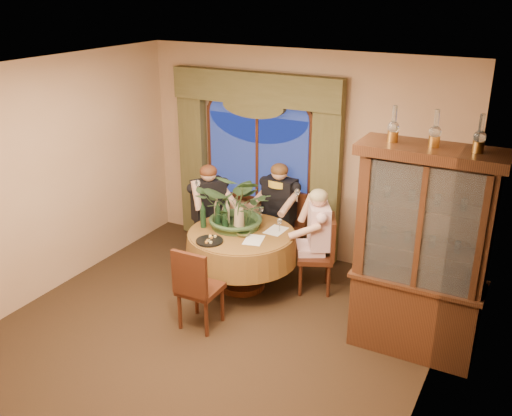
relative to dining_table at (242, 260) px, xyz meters
The scene contains 36 objects.
floor 1.32m from the dining_table, 81.05° to the right, with size 5.00×5.00×0.00m, color black.
wall_back 1.63m from the dining_table, 81.05° to the left, with size 4.50×4.50×0.00m, color #9F7856.
wall_right 2.93m from the dining_table, 27.06° to the right, with size 5.00×5.00×0.00m, color #9F7856.
ceiling 2.74m from the dining_table, 81.05° to the right, with size 5.00×5.00×0.00m, color white.
window 1.55m from the dining_table, 108.87° to the left, with size 1.62×0.10×1.32m, color navy, non-canonical shape.
arched_transom 2.11m from the dining_table, 108.87° to the left, with size 1.60×0.06×0.44m, color navy, non-canonical shape.
drapery_left 1.99m from the dining_table, 141.75° to the left, with size 0.38×0.14×2.32m, color #433F20.
drapery_right 1.52m from the dining_table, 60.98° to the left, with size 0.38×0.14×2.32m, color #433F20.
swag_valance 2.24m from the dining_table, 110.13° to the left, with size 2.45×0.16×0.42m, color #433F20, non-canonical shape.
dining_table is the anchor object (origin of this frame).
china_cabinet 2.33m from the dining_table, ahead, with size 1.35×0.53×2.18m, color #321A0F.
oil_lamp_left 2.70m from the dining_table, 10.03° to the right, with size 0.11×0.11×0.34m, color #A5722D, non-canonical shape.
oil_lamp_center 2.97m from the dining_table, ahead, with size 0.11×0.11×0.34m, color #A5722D, non-canonical shape.
oil_lamp_right 3.26m from the dining_table, ahead, with size 0.11×0.11×0.34m, color #A5722D, non-canonical shape.
chair_right 0.90m from the dining_table, 23.60° to the left, with size 0.42×0.42×0.96m, color black.
chair_back_right 0.89m from the dining_table, 78.97° to the left, with size 0.42×0.42×0.96m, color black.
chair_back 0.93m from the dining_table, 140.16° to the left, with size 0.42×0.42×0.96m, color black.
chair_front_left 0.96m from the dining_table, 88.80° to the right, with size 0.42×0.42×0.96m, color black.
person_pink 0.98m from the dining_table, 29.14° to the left, with size 0.46×0.43×1.30m, color beige, non-canonical shape.
person_back 0.98m from the dining_table, 147.41° to the left, with size 0.49×0.44×1.35m, color black, non-canonical shape.
person_scarf 1.00m from the dining_table, 86.61° to the left, with size 0.49×0.45×1.37m, color black, non-canonical shape.
stoneware_vase 0.52m from the dining_table, 133.28° to the left, with size 0.14×0.14×0.26m, color tan, non-canonical shape.
centerpiece_plant 1.02m from the dining_table, 126.60° to the left, with size 1.00×1.11×0.87m, color #314E2B.
olive_bowl 0.42m from the dining_table, 50.37° to the right, with size 0.16×0.16×0.05m, color #525A2E.
cheese_platter 0.60m from the dining_table, 114.16° to the right, with size 0.32×0.32×0.02m, color black.
wine_bottle_0 0.68m from the dining_table, 165.95° to the left, with size 0.07×0.07×0.33m, color tan.
wine_bottle_1 0.60m from the dining_table, 160.90° to the left, with size 0.07×0.07×0.33m, color tan.
wine_bottle_2 0.58m from the dining_table, 167.94° to the right, with size 0.07×0.07×0.33m, color black.
wine_bottle_3 0.63m from the dining_table, behind, with size 0.07×0.07×0.33m, color black.
wine_bottle_4 0.73m from the dining_table, 169.16° to the right, with size 0.07×0.07×0.33m, color black.
wine_bottle_5 0.67m from the dining_table, 146.06° to the left, with size 0.07×0.07×0.33m, color black.
tasting_paper_0 0.47m from the dining_table, 29.71° to the right, with size 0.21×0.30×0.00m, color white.
tasting_paper_1 0.57m from the dining_table, 33.29° to the left, with size 0.21×0.30×0.00m, color white.
wine_glass_person_pink 0.65m from the dining_table, 29.14° to the left, with size 0.07×0.07×0.18m, color silver, non-canonical shape.
wine_glass_person_back 0.65m from the dining_table, 147.41° to the left, with size 0.07×0.07×0.18m, color silver, non-canonical shape.
wine_glass_person_scarf 0.65m from the dining_table, 86.61° to the left, with size 0.07×0.07×0.18m, color silver, non-canonical shape.
Camera 1 is at (2.92, -4.23, 3.57)m, focal length 40.00 mm.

